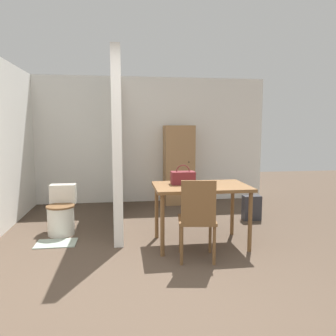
# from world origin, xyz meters

# --- Properties ---
(ground_plane) EXTENTS (16.00, 16.00, 0.00)m
(ground_plane) POSITION_xyz_m (0.00, 0.00, 0.00)
(ground_plane) COLOR #4C3D30
(wall_back) EXTENTS (5.10, 0.12, 2.50)m
(wall_back) POSITION_xyz_m (0.00, 4.11, 1.25)
(wall_back) COLOR white
(wall_back) RESTS_ON ground_plane
(partition_wall) EXTENTS (0.12, 2.57, 2.50)m
(partition_wall) POSITION_xyz_m (-0.43, 2.77, 1.25)
(partition_wall) COLOR white
(partition_wall) RESTS_ON ground_plane
(dining_table) EXTENTS (1.19, 0.77, 0.78)m
(dining_table) POSITION_xyz_m (0.62, 1.46, 0.69)
(dining_table) COLOR brown
(dining_table) RESTS_ON ground_plane
(wooden_chair) EXTENTS (0.47, 0.47, 0.95)m
(wooden_chair) POSITION_xyz_m (0.46, 0.94, 0.51)
(wooden_chair) COLOR brown
(wooden_chair) RESTS_ON ground_plane
(toilet) EXTENTS (0.39, 0.54, 0.67)m
(toilet) POSITION_xyz_m (-1.24, 2.18, 0.29)
(toilet) COLOR silver
(toilet) RESTS_ON ground_plane
(handbag) EXTENTS (0.30, 0.18, 0.25)m
(handbag) POSITION_xyz_m (0.41, 1.56, 0.86)
(handbag) COLOR maroon
(handbag) RESTS_ON dining_table
(wooden_cabinet) EXTENTS (0.57, 0.48, 1.55)m
(wooden_cabinet) POSITION_xyz_m (0.74, 3.80, 0.77)
(wooden_cabinet) COLOR #997047
(wooden_cabinet) RESTS_ON ground_plane
(bath_mat) EXTENTS (0.51, 0.34, 0.01)m
(bath_mat) POSITION_xyz_m (-1.24, 1.73, 0.01)
(bath_mat) COLOR #99A899
(bath_mat) RESTS_ON ground_plane
(space_heater) EXTENTS (0.29, 0.17, 0.40)m
(space_heater) POSITION_xyz_m (1.72, 2.45, 0.20)
(space_heater) COLOR #2D2D33
(space_heater) RESTS_ON ground_plane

